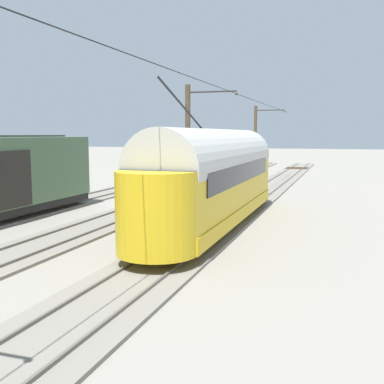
{
  "coord_description": "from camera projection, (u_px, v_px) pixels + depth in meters",
  "views": [
    {
      "loc": [
        -10.44,
        24.94,
        4.07
      ],
      "look_at": [
        -4.49,
        7.02,
        1.72
      ],
      "focal_mm": 43.34,
      "sensor_mm": 36.0,
      "label": 1
    }
  ],
  "objects": [
    {
      "name": "track_third_siding",
      "position": [
        85.0,
        199.0,
        29.12
      ],
      "size": [
        2.8,
        80.0,
        0.18
      ],
      "color": "slate",
      "rests_on": "ground"
    },
    {
      "name": "overhead_wire_run",
      "position": [
        239.0,
        95.0,
        24.25
      ],
      "size": [
        2.64,
        42.68,
        0.18
      ],
      "color": "black",
      "rests_on": "ground"
    },
    {
      "name": "catenary_pole_foreground",
      "position": [
        256.0,
        141.0,
        42.87
      ],
      "size": [
        2.85,
        0.28,
        6.67
      ],
      "color": "#4C3D28",
      "rests_on": "ground"
    },
    {
      "name": "ground_plane",
      "position": [
        157.0,
        204.0,
        27.26
      ],
      "size": [
        220.0,
        220.0,
        0.0
      ],
      "primitive_type": "plane",
      "color": "gray"
    },
    {
      "name": "track_adjacent_siding",
      "position": [
        159.0,
        202.0,
        27.54
      ],
      "size": [
        2.8,
        80.0,
        0.18
      ],
      "color": "slate",
      "rests_on": "ground"
    },
    {
      "name": "track_end_bumper",
      "position": [
        147.0,
        179.0,
        38.05
      ],
      "size": [
        1.8,
        0.6,
        0.8
      ],
      "primitive_type": "cube",
      "color": "#B2A519",
      "rests_on": "ground"
    },
    {
      "name": "vintage_streetcar",
      "position": [
        215.0,
        176.0,
        20.23
      ],
      "size": [
        2.65,
        15.7,
        5.62
      ],
      "color": "gold",
      "rests_on": "ground"
    },
    {
      "name": "catenary_pole_mid_near",
      "position": [
        189.0,
        145.0,
        24.66
      ],
      "size": [
        2.85,
        0.28,
        6.67
      ],
      "color": "#4C3D28",
      "rests_on": "ground"
    },
    {
      "name": "track_streetcar_siding",
      "position": [
        242.0,
        206.0,
        25.97
      ],
      "size": [
        2.8,
        80.0,
        0.18
      ],
      "color": "slate",
      "rests_on": "ground"
    }
  ]
}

